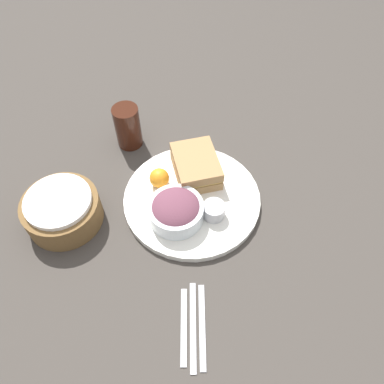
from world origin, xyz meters
name	(u,v)px	position (x,y,z in m)	size (l,w,h in m)	color
ground_plane	(192,201)	(0.00, 0.00, 0.00)	(4.00, 4.00, 0.00)	#3D3833
plate	(192,199)	(0.00, 0.00, 0.01)	(0.33, 0.33, 0.02)	white
sandwich	(196,166)	(0.07, 0.00, 0.05)	(0.16, 0.14, 0.06)	#A37A4C
salad_bowl	(176,210)	(-0.06, 0.03, 0.04)	(0.13, 0.13, 0.06)	white
dressing_cup	(214,210)	(-0.04, -0.06, 0.03)	(0.05, 0.05, 0.04)	#B7B7BC
orange_wedge	(159,178)	(0.03, 0.08, 0.04)	(0.05, 0.05, 0.05)	orange
drink_glass	(128,127)	(0.17, 0.19, 0.06)	(0.07, 0.07, 0.12)	#38190F
bread_basket	(62,210)	(-0.09, 0.29, 0.04)	(0.17, 0.17, 0.08)	brown
fork	(202,326)	(-0.29, -0.06, 0.00)	(0.17, 0.01, 0.01)	#B2B2B7
knife	(193,326)	(-0.30, -0.04, 0.00)	(0.18, 0.01, 0.01)	#B2B2B7
spoon	(184,326)	(-0.30, -0.02, 0.00)	(0.15, 0.01, 0.01)	#B2B2B7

